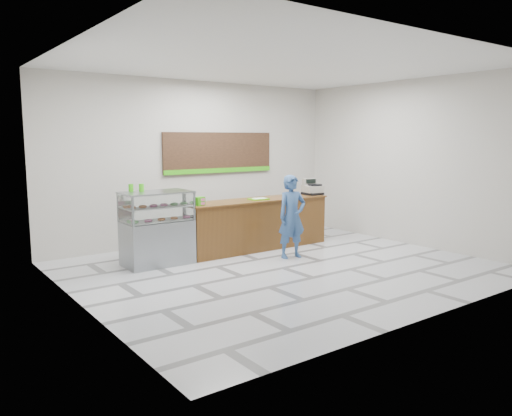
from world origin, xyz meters
TOP-DOWN VIEW (x-y plane):
  - floor at (0.00, 0.00)m, footprint 7.00×7.00m
  - back_wall at (0.00, 3.00)m, footprint 7.00×0.00m
  - ceiling at (0.00, 0.00)m, footprint 7.00×7.00m
  - sales_counter at (0.55, 1.55)m, footprint 3.26×0.76m
  - display_case at (-1.67, 1.55)m, footprint 1.22×0.72m
  - menu_board at (0.55, 2.96)m, footprint 2.80×0.06m
  - cash_register at (2.05, 1.50)m, footprint 0.45×0.46m
  - card_terminal at (1.39, 1.50)m, footprint 0.11×0.16m
  - serving_tray at (0.57, 1.50)m, footprint 0.41×0.31m
  - napkin_box at (-0.95, 1.61)m, footprint 0.16×0.16m
  - straw_cup at (-0.95, 1.70)m, footprint 0.07×0.07m
  - promo_box at (-0.86, 1.42)m, footprint 0.20×0.15m
  - donut_decal at (0.56, 1.50)m, footprint 0.15×0.15m
  - green_cup_left at (-2.03, 1.81)m, footprint 0.09×0.09m
  - green_cup_right at (-1.88, 1.69)m, footprint 0.09×0.09m
  - customer at (0.63, 0.52)m, footprint 0.63×0.46m

SIDE VIEW (x-z plane):
  - floor at x=0.00m, z-range 0.00..0.00m
  - sales_counter at x=0.55m, z-range 0.00..1.03m
  - display_case at x=-1.67m, z-range 0.01..1.34m
  - customer at x=0.63m, z-range 0.00..1.59m
  - donut_decal at x=0.56m, z-range 1.03..1.03m
  - serving_tray at x=0.57m, z-range 1.03..1.05m
  - card_terminal at x=1.39m, z-range 1.03..1.07m
  - napkin_box at x=-0.95m, z-range 1.03..1.14m
  - straw_cup at x=-0.95m, z-range 1.03..1.14m
  - promo_box at x=-0.86m, z-range 1.03..1.19m
  - cash_register at x=2.05m, z-range 0.99..1.34m
  - green_cup_left at x=-2.03m, z-range 1.33..1.46m
  - green_cup_right at x=-1.88m, z-range 1.33..1.47m
  - back_wall at x=0.00m, z-range -1.75..5.25m
  - menu_board at x=0.55m, z-range 1.48..2.38m
  - ceiling at x=0.00m, z-range 3.50..3.50m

